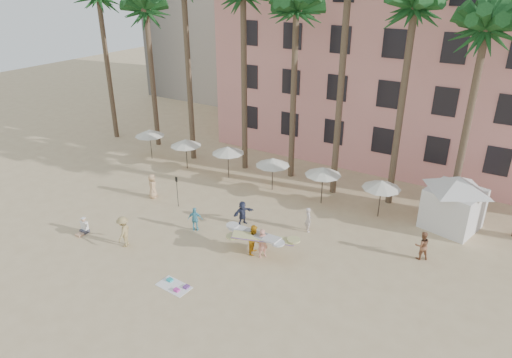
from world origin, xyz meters
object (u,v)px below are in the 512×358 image
object	(u,v)px
pink_hotel	(439,63)
cabana	(455,198)
carrier_white	(255,238)
carrier_yellow	(263,241)

from	to	relation	value
pink_hotel	cabana	size ratio (longest dim) A/B	6.40
carrier_white	carrier_yellow	bearing A→B (deg)	-8.93
pink_hotel	carrier_yellow	xyz separation A→B (m)	(-4.15, -21.41, -7.00)
pink_hotel	cabana	distance (m)	14.36
carrier_yellow	pink_hotel	bearing A→B (deg)	79.04
pink_hotel	carrier_yellow	bearing A→B (deg)	-100.96
pink_hotel	cabana	xyz separation A→B (m)	(4.31, -12.35, -5.93)
pink_hotel	carrier_yellow	world-z (taller)	pink_hotel
cabana	carrier_yellow	bearing A→B (deg)	-133.03
carrier_white	cabana	bearing A→B (deg)	44.66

